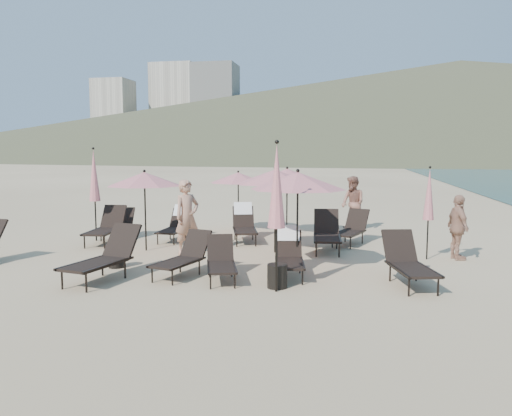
% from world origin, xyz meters
% --- Properties ---
extents(ground, '(800.00, 800.00, 0.00)m').
position_xyz_m(ground, '(0.00, 0.00, 0.00)').
color(ground, '#D6BA8C').
rests_on(ground, ground).
extents(volcanic_headland, '(690.00, 690.00, 55.00)m').
position_xyz_m(volcanic_headland, '(71.37, 302.62, 26.49)').
color(volcanic_headland, brown).
rests_on(volcanic_headland, ground).
extents(hotel_skyline, '(109.00, 82.00, 55.00)m').
position_xyz_m(hotel_skyline, '(-93.62, 271.21, 24.18)').
color(hotel_skyline, beige).
rests_on(hotel_skyline, ground).
extents(lounger_1, '(1.05, 1.95, 1.07)m').
position_xyz_m(lounger_1, '(-2.47, -0.46, 0.50)').
color(lounger_1, black).
rests_on(lounger_1, ground).
extents(lounger_2, '(0.98, 1.67, 0.90)m').
position_xyz_m(lounger_2, '(-1.01, 0.18, 0.42)').
color(lounger_2, black).
rests_on(lounger_2, ground).
extents(lounger_3, '(0.98, 1.57, 0.85)m').
position_xyz_m(lounger_3, '(-0.14, 0.03, 0.40)').
color(lounger_3, black).
rests_on(lounger_3, ground).
extents(lounger_4, '(0.82, 1.65, 0.98)m').
position_xyz_m(lounger_4, '(1.16, 0.71, 0.47)').
color(lounger_4, black).
rests_on(lounger_4, ground).
extents(lounger_5, '(1.06, 1.83, 0.99)m').
position_xyz_m(lounger_5, '(3.56, 0.39, 0.46)').
color(lounger_5, black).
rests_on(lounger_5, ground).
extents(lounger_6, '(0.81, 1.62, 0.89)m').
position_xyz_m(lounger_6, '(-4.43, 4.13, 0.42)').
color(lounger_6, black).
rests_on(lounger_6, ground).
extents(lounger_7, '(0.86, 1.85, 1.03)m').
position_xyz_m(lounger_7, '(-4.47, 3.39, 0.48)').
color(lounger_7, black).
rests_on(lounger_7, ground).
extents(lounger_8, '(0.60, 1.61, 1.00)m').
position_xyz_m(lounger_8, '(-2.70, 4.28, 0.48)').
color(lounger_8, black).
rests_on(lounger_8, ground).
extents(lounger_9, '(1.09, 1.84, 1.08)m').
position_xyz_m(lounger_9, '(-0.67, 4.53, 0.52)').
color(lounger_9, black).
rests_on(lounger_9, ground).
extents(lounger_10, '(0.84, 1.85, 1.03)m').
position_xyz_m(lounger_10, '(1.79, 3.54, 0.48)').
color(lounger_10, black).
rests_on(lounger_10, ground).
extents(lounger_11, '(1.12, 1.75, 0.94)m').
position_xyz_m(lounger_11, '(2.41, 4.63, 0.44)').
color(lounger_11, black).
rests_on(lounger_11, ground).
extents(umbrella_open_0, '(2.00, 2.00, 2.15)m').
position_xyz_m(umbrella_open_0, '(-2.92, 2.62, 1.90)').
color(umbrella_open_0, black).
rests_on(umbrella_open_0, ground).
extents(umbrella_open_1, '(2.07, 2.07, 2.23)m').
position_xyz_m(umbrella_open_1, '(0.49, 3.01, 1.97)').
color(umbrella_open_1, black).
rests_on(umbrella_open_1, ground).
extents(umbrella_open_2, '(2.08, 2.08, 2.24)m').
position_xyz_m(umbrella_open_2, '(1.29, 1.09, 1.98)').
color(umbrella_open_2, black).
rests_on(umbrella_open_2, ground).
extents(umbrella_open_3, '(1.87, 1.87, 2.01)m').
position_xyz_m(umbrella_open_3, '(-1.23, 6.15, 1.78)').
color(umbrella_open_3, black).
rests_on(umbrella_open_3, ground).
extents(umbrella_open_4, '(2.01, 2.01, 2.16)m').
position_xyz_m(umbrella_open_4, '(0.43, 5.71, 1.91)').
color(umbrella_open_4, black).
rests_on(umbrella_open_4, ground).
extents(umbrella_closed_0, '(0.33, 0.33, 2.82)m').
position_xyz_m(umbrella_closed_0, '(1.10, -0.61, 1.96)').
color(umbrella_closed_0, black).
rests_on(umbrella_closed_0, ground).
extents(umbrella_closed_1, '(0.27, 0.27, 2.27)m').
position_xyz_m(umbrella_closed_1, '(4.25, 2.92, 1.58)').
color(umbrella_closed_1, black).
rests_on(umbrella_closed_1, ground).
extents(umbrella_closed_2, '(0.32, 0.32, 2.75)m').
position_xyz_m(umbrella_closed_2, '(-4.97, 3.70, 1.91)').
color(umbrella_closed_2, black).
rests_on(umbrella_closed_2, ground).
extents(side_table_0, '(0.36, 0.36, 0.43)m').
position_xyz_m(side_table_0, '(-2.76, 0.63, 0.21)').
color(side_table_0, black).
rests_on(side_table_0, ground).
extents(side_table_1, '(0.39, 0.39, 0.46)m').
position_xyz_m(side_table_1, '(1.07, -0.34, 0.23)').
color(side_table_1, black).
rests_on(side_table_1, ground).
extents(beachgoer_a, '(0.78, 0.83, 1.91)m').
position_xyz_m(beachgoer_a, '(-1.69, 2.40, 0.95)').
color(beachgoer_a, tan).
rests_on(beachgoer_a, ground).
extents(beachgoer_b, '(1.07, 1.12, 1.81)m').
position_xyz_m(beachgoer_b, '(2.43, 7.23, 0.91)').
color(beachgoer_b, '#945F4C').
rests_on(beachgoer_b, ground).
extents(beachgoer_c, '(0.62, 1.00, 1.58)m').
position_xyz_m(beachgoer_c, '(4.96, 3.03, 0.79)').
color(beachgoer_c, tan).
rests_on(beachgoer_c, ground).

